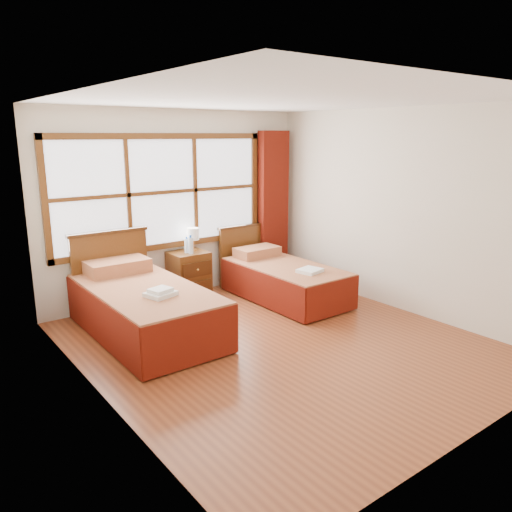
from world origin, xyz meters
TOP-DOWN VIEW (x-y plane):
  - floor at (0.00, 0.00)m, footprint 4.50×4.50m
  - ceiling at (0.00, 0.00)m, footprint 4.50×4.50m
  - wall_back at (0.00, 2.25)m, footprint 4.00×0.00m
  - wall_left at (-2.00, 0.00)m, footprint 0.00×4.50m
  - wall_right at (2.00, 0.00)m, footprint 0.00×4.50m
  - window at (-0.25, 2.21)m, footprint 3.16×0.06m
  - curtain at (1.60, 2.11)m, footprint 0.50×0.16m
  - bed_left at (-1.07, 1.20)m, footprint 1.10×2.14m
  - bed_right at (1.04, 1.20)m, footprint 0.95×1.97m
  - nightstand at (-0.01, 1.99)m, footprint 0.50×0.49m
  - towels_left at (-1.07, 0.73)m, footprint 0.35×0.32m
  - towels_right at (1.06, 0.67)m, footprint 0.34×0.31m
  - lamp at (0.09, 2.03)m, footprint 0.17×0.17m
  - bottle_near at (-0.05, 1.96)m, footprint 0.06×0.06m
  - bottle_far at (-0.03, 1.89)m, footprint 0.07×0.07m

SIDE VIEW (x-z plane):
  - floor at x=0.00m, z-range 0.00..0.00m
  - bed_right at x=1.04m, z-range -0.18..0.74m
  - bed_left at x=-1.07m, z-range -0.21..0.86m
  - nightstand at x=-0.01m, z-range 0.00..0.67m
  - towels_right at x=1.06m, z-range 0.49..0.54m
  - towels_left at x=-1.07m, z-range 0.57..0.65m
  - bottle_near at x=-0.05m, z-range 0.66..0.89m
  - bottle_far at x=-0.03m, z-range 0.66..0.92m
  - lamp at x=0.09m, z-range 0.74..1.06m
  - curtain at x=1.60m, z-range 0.02..2.32m
  - wall_back at x=0.00m, z-range -0.70..3.30m
  - wall_left at x=-2.00m, z-range -0.95..3.55m
  - wall_right at x=2.00m, z-range -0.95..3.55m
  - window at x=-0.25m, z-range 0.72..2.28m
  - ceiling at x=0.00m, z-range 2.60..2.60m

